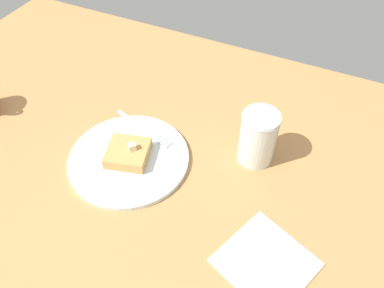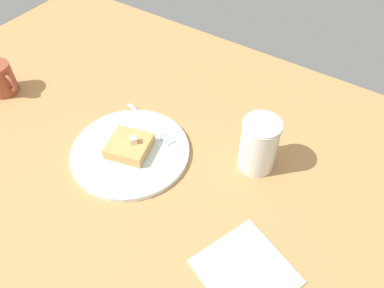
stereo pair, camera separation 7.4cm
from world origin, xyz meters
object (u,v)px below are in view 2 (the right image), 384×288
at_px(fork, 152,125).
at_px(napkin, 246,271).
at_px(coffee_mug, 1,79).
at_px(syrup_jar, 258,147).
at_px(plate, 130,151).

xyz_separation_m(fork, napkin, (0.33, -0.18, -0.01)).
relative_size(napkin, coffee_mug, 1.54).
relative_size(syrup_jar, coffee_mug, 1.28).
relative_size(plate, fork, 1.56).
xyz_separation_m(fork, coffee_mug, (-0.38, -0.09, 0.03)).
xyz_separation_m(syrup_jar, coffee_mug, (-0.62, -0.13, -0.01)).
bearing_deg(napkin, plate, 163.62).
bearing_deg(syrup_jar, napkin, -66.84).
height_order(syrup_jar, coffee_mug, syrup_jar).
relative_size(fork, syrup_jar, 1.35).
bearing_deg(napkin, fork, 151.73).
relative_size(fork, napkin, 1.12).
bearing_deg(napkin, coffee_mug, 173.40).
bearing_deg(coffee_mug, plate, 1.92).
height_order(napkin, coffee_mug, coffee_mug).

